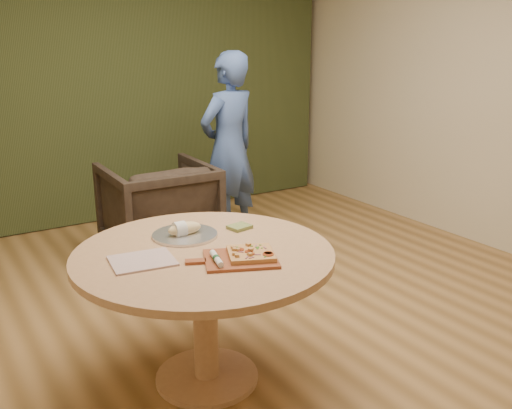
{
  "coord_description": "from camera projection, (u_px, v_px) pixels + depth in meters",
  "views": [
    {
      "loc": [
        -1.8,
        -2.64,
        1.81
      ],
      "look_at": [
        0.02,
        0.25,
        0.79
      ],
      "focal_mm": 40.0,
      "sensor_mm": 36.0,
      "label": 1
    }
  ],
  "objects": [
    {
      "name": "flatbread_pizza",
      "position": [
        251.0,
        253.0,
        2.8
      ],
      "size": [
        0.29,
        0.29,
        0.04
      ],
      "rotation": [
        0.0,
        0.0,
        -0.4
      ],
      "color": "tan",
      "rests_on": "pizza_paddle"
    },
    {
      "name": "person_standing",
      "position": [
        229.0,
        148.0,
        5.06
      ],
      "size": [
        0.69,
        0.54,
        1.68
      ],
      "primitive_type": "imported",
      "rotation": [
        0.0,
        0.0,
        3.38
      ],
      "color": "#3C5797",
      "rests_on": "ground"
    },
    {
      "name": "armchair",
      "position": [
        158.0,
        204.0,
        4.81
      ],
      "size": [
        0.87,
        0.82,
        0.87
      ],
      "primitive_type": "imported",
      "rotation": [
        0.0,
        0.0,
        3.11
      ],
      "color": "black",
      "rests_on": "ground"
    },
    {
      "name": "serving_tray",
      "position": [
        185.0,
        235.0,
        3.11
      ],
      "size": [
        0.36,
        0.36,
        0.02
      ],
      "color": "silver",
      "rests_on": "pedestal_table"
    },
    {
      "name": "pizza_paddle",
      "position": [
        238.0,
        259.0,
        2.78
      ],
      "size": [
        0.47,
        0.39,
        0.01
      ],
      "rotation": [
        0.0,
        0.0,
        -0.4
      ],
      "color": "brown",
      "rests_on": "pedestal_table"
    },
    {
      "name": "cutlery_roll",
      "position": [
        217.0,
        259.0,
        2.72
      ],
      "size": [
        0.07,
        0.2,
        0.03
      ],
      "rotation": [
        0.0,
        0.0,
        -0.25
      ],
      "color": "silver",
      "rests_on": "pizza_paddle"
    },
    {
      "name": "room_shell",
      "position": [
        277.0,
        111.0,
        3.18
      ],
      "size": [
        5.04,
        6.04,
        2.84
      ],
      "color": "#9C713E",
      "rests_on": "ground"
    },
    {
      "name": "newspaper",
      "position": [
        142.0,
        261.0,
        2.76
      ],
      "size": [
        0.33,
        0.29,
        0.01
      ],
      "primitive_type": "cube",
      "rotation": [
        0.0,
        0.0,
        -0.13
      ],
      "color": "silver",
      "rests_on": "pedestal_table"
    },
    {
      "name": "pedestal_table",
      "position": [
        204.0,
        276.0,
        2.94
      ],
      "size": [
        1.34,
        1.34,
        0.75
      ],
      "rotation": [
        0.0,
        0.0,
        -0.13
      ],
      "color": "tan",
      "rests_on": "ground"
    },
    {
      "name": "curtain",
      "position": [
        109.0,
        79.0,
        5.53
      ],
      "size": [
        4.8,
        0.14,
        2.78
      ],
      "primitive_type": "cube",
      "color": "#2A3317",
      "rests_on": "ground"
    },
    {
      "name": "green_packet",
      "position": [
        240.0,
        227.0,
        3.24
      ],
      "size": [
        0.14,
        0.12,
        0.02
      ],
      "primitive_type": "cube",
      "rotation": [
        0.0,
        0.0,
        0.19
      ],
      "color": "#515F2A",
      "rests_on": "pedestal_table"
    },
    {
      "name": "bread_roll",
      "position": [
        183.0,
        229.0,
        3.1
      ],
      "size": [
        0.19,
        0.09,
        0.09
      ],
      "color": "beige",
      "rests_on": "serving_tray"
    }
  ]
}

